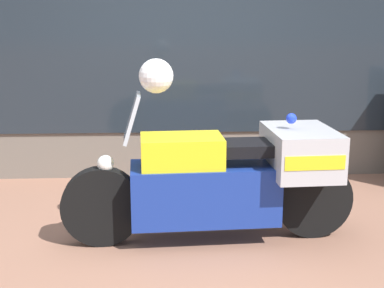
# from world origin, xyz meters

# --- Properties ---
(ground_plane) EXTENTS (60.00, 60.00, 0.00)m
(ground_plane) POSITION_xyz_m (0.00, 0.00, 0.00)
(ground_plane) COLOR #8E604C
(shop_building) EXTENTS (6.93, 0.55, 4.10)m
(shop_building) POSITION_xyz_m (-0.41, 2.00, 2.06)
(shop_building) COLOR #6B6056
(shop_building) RESTS_ON ground
(window_display) EXTENTS (5.64, 0.30, 1.78)m
(window_display) POSITION_xyz_m (0.35, 2.03, 0.44)
(window_display) COLOR slate
(window_display) RESTS_ON ground
(paramedic_motorcycle) EXTENTS (2.48, 0.81, 1.28)m
(paramedic_motorcycle) POSITION_xyz_m (0.38, -0.07, 0.56)
(paramedic_motorcycle) COLOR black
(paramedic_motorcycle) RESTS_ON ground
(white_helmet) EXTENTS (0.28, 0.28, 0.28)m
(white_helmet) POSITION_xyz_m (-0.22, -0.11, 1.41)
(white_helmet) COLOR white
(white_helmet) RESTS_ON paramedic_motorcycle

